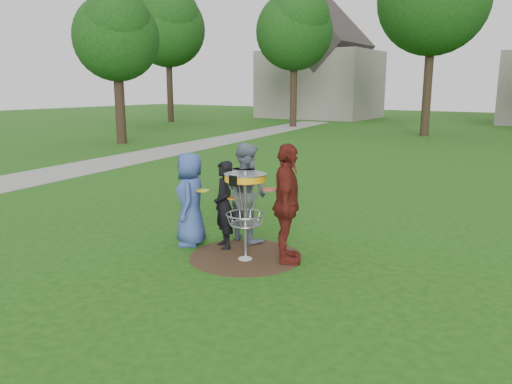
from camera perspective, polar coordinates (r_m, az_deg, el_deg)
The scene contains 11 objects.
ground at distance 8.01m, azimuth -1.19°, elevation -7.39°, with size 100.00×100.00×0.00m, color #19470F.
dirt_patch at distance 8.01m, azimuth -1.19°, elevation -7.36°, with size 1.80×1.80×0.01m, color #47331E.
concrete_path at distance 20.34m, azimuth -11.72°, elevation 4.28°, with size 2.20×40.00×0.02m, color #9E9E99.
player_blue at distance 8.49m, azimuth -7.52°, elevation -0.79°, with size 0.78×0.50×1.59m, color #344D90.
player_black at distance 8.26m, azimuth -3.66°, elevation -1.50°, with size 0.54×0.35×1.47m, color black.
player_grey at distance 8.66m, azimuth -1.12°, elevation 0.02°, with size 0.84×0.65×1.72m, color slate.
player_maroon at distance 7.53m, azimuth 3.53°, elevation -1.39°, with size 1.08×0.45×1.84m, color maroon.
disc_on_grass at distance 7.88m, azimuth -1.25°, elevation -7.65°, with size 0.22×0.22×0.02m, color silver.
disc_golf_basket at distance 7.73m, azimuth -1.23°, elevation -0.25°, with size 0.66×0.67×1.38m.
held_discs at distance 8.04m, azimuth -2.14°, elevation 0.18°, with size 1.48×0.73×0.24m.
tree_row at distance 27.39m, azimuth 26.41°, elevation 18.27°, with size 51.20×17.42×9.90m.
Camera 1 is at (4.29, -6.22, 2.66)m, focal length 35.00 mm.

